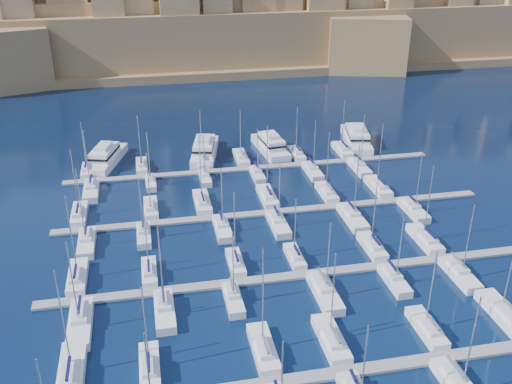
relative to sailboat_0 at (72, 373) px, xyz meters
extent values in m
plane|color=black|center=(34.98, 27.93, -0.77)|extent=(600.00, 600.00, 0.00)
cube|color=slate|center=(34.98, -6.07, -0.57)|extent=(84.00, 2.00, 0.40)
cube|color=slate|center=(34.98, 15.93, -0.57)|extent=(84.00, 2.00, 0.40)
cube|color=slate|center=(34.98, 37.93, -0.57)|extent=(84.00, 2.00, 0.40)
cube|color=slate|center=(34.98, 59.93, -0.57)|extent=(84.00, 2.00, 0.40)
cube|color=silver|center=(0.00, 0.13, -0.21)|extent=(3.12, 10.39, 1.72)
cube|color=silver|center=(0.00, -0.91, 1.00)|extent=(2.18, 4.67, 0.70)
cylinder|color=#9EA0A8|center=(0.00, 0.64, 7.69)|extent=(0.18, 0.18, 14.08)
cube|color=#0F0D38|center=(0.00, -1.43, 2.05)|extent=(0.35, 4.16, 0.35)
cube|color=silver|center=(9.55, -0.85, -0.26)|extent=(2.53, 8.43, 1.62)
cube|color=silver|center=(9.55, -1.70, 0.90)|extent=(1.77, 3.79, 0.70)
cylinder|color=#9EA0A8|center=(9.55, -0.43, 6.18)|extent=(0.18, 0.18, 11.25)
cube|color=#0F0D38|center=(9.55, -2.12, 1.95)|extent=(0.35, 3.37, 0.35)
cube|color=silver|center=(24.30, -0.36, -0.23)|extent=(2.82, 9.41, 1.67)
cube|color=silver|center=(24.30, -1.30, 0.95)|extent=(1.98, 4.24, 0.70)
cylinder|color=#9EA0A8|center=(24.30, 0.11, 7.84)|extent=(0.18, 0.18, 14.47)
cube|color=#595B60|center=(24.30, -1.77, 2.00)|extent=(0.35, 3.77, 0.35)
cube|color=silver|center=(33.62, -0.31, -0.23)|extent=(2.86, 9.53, 1.68)
cube|color=silver|center=(33.62, -1.26, 0.96)|extent=(2.00, 4.29, 0.70)
cylinder|color=#9EA0A8|center=(33.62, 0.17, 6.88)|extent=(0.18, 0.18, 12.55)
cube|color=#595B60|center=(33.62, -1.73, 2.01)|extent=(0.35, 3.81, 0.35)
cube|color=silver|center=(47.29, -0.76, -0.25)|extent=(2.59, 8.63, 1.63)
cube|color=silver|center=(47.29, -1.62, 0.91)|extent=(1.81, 3.88, 0.70)
cylinder|color=#9EA0A8|center=(47.29, -0.32, 6.27)|extent=(0.18, 0.18, 11.41)
cube|color=#595B60|center=(47.29, -2.05, 1.96)|extent=(0.35, 3.45, 0.35)
cube|color=silver|center=(59.51, 0.06, -0.21)|extent=(3.08, 10.26, 1.71)
cube|color=silver|center=(59.51, -0.97, 0.99)|extent=(2.15, 4.62, 0.70)
cylinder|color=#9EA0A8|center=(59.51, 0.57, 6.60)|extent=(0.18, 0.18, 11.91)
cube|color=#595B60|center=(59.51, -1.48, 2.04)|extent=(0.35, 4.10, 0.35)
cylinder|color=#9EA0A8|center=(24.01, -11.37, 5.44)|extent=(0.18, 0.18, 9.84)
cylinder|color=#9EA0A8|center=(33.32, -11.91, 5.99)|extent=(0.18, 0.18, 10.84)
cube|color=#0F0D38|center=(33.32, -10.15, 1.97)|extent=(0.35, 3.52, 0.35)
cube|color=silver|center=(45.95, -10.91, 0.96)|extent=(2.02, 4.33, 0.70)
cylinder|color=#9EA0A8|center=(45.95, -12.36, 7.16)|extent=(0.18, 0.18, 13.10)
cube|color=#595B60|center=(45.95, -10.43, 2.01)|extent=(0.35, 3.85, 0.35)
cube|color=silver|center=(-0.91, 21.65, -0.23)|extent=(2.83, 9.44, 1.67)
cube|color=silver|center=(-0.91, 20.71, 0.95)|extent=(1.98, 4.25, 0.70)
cylinder|color=#9EA0A8|center=(-0.91, 22.12, 7.27)|extent=(0.18, 0.18, 13.33)
cube|color=#0F0D38|center=(-0.91, 20.24, 2.00)|extent=(0.35, 3.78, 0.35)
cube|color=silver|center=(10.22, 20.86, -0.27)|extent=(2.35, 7.85, 1.59)
cube|color=silver|center=(10.22, 20.07, 0.87)|extent=(1.65, 3.53, 0.70)
cylinder|color=#9EA0A8|center=(10.22, 21.25, 5.97)|extent=(0.18, 0.18, 10.90)
cube|color=#0F0D38|center=(10.22, 19.68, 1.92)|extent=(0.35, 3.14, 0.35)
cube|color=silver|center=(24.20, 20.84, -0.27)|extent=(2.35, 7.83, 1.59)
cube|color=silver|center=(24.20, 20.06, 0.87)|extent=(1.64, 3.52, 0.70)
cylinder|color=#9EA0A8|center=(24.20, 21.24, 6.54)|extent=(0.18, 0.18, 12.03)
cube|color=#0F0D38|center=(24.20, 19.67, 1.92)|extent=(0.35, 3.13, 0.35)
cube|color=silver|center=(34.20, 20.68, -0.28)|extent=(2.25, 7.49, 1.57)
cube|color=silver|center=(34.20, 19.93, 0.85)|extent=(1.57, 3.37, 0.70)
cylinder|color=#9EA0A8|center=(34.20, 21.05, 5.49)|extent=(0.18, 0.18, 9.97)
cube|color=#0F0D38|center=(34.20, 19.55, 1.90)|extent=(0.35, 3.00, 0.35)
cube|color=silver|center=(48.13, 21.25, -0.25)|extent=(2.59, 8.64, 1.63)
cube|color=silver|center=(48.13, 20.39, 0.91)|extent=(1.81, 3.89, 0.70)
cylinder|color=#9EA0A8|center=(48.13, 21.68, 6.18)|extent=(0.18, 0.18, 11.24)
cube|color=#0F0D38|center=(48.13, 19.96, 1.96)|extent=(0.35, 3.46, 0.35)
cube|color=silver|center=(58.16, 21.73, -0.23)|extent=(2.88, 9.59, 1.68)
cube|color=silver|center=(58.16, 20.77, 0.96)|extent=(2.01, 4.32, 0.70)
cylinder|color=#9EA0A8|center=(58.16, 22.21, 7.17)|extent=(0.18, 0.18, 13.11)
cube|color=#0F0D38|center=(58.16, 20.29, 2.01)|extent=(0.35, 3.84, 0.35)
cube|color=silver|center=(0.36, 9.68, -0.21)|extent=(3.15, 10.50, 1.73)
cube|color=silver|center=(0.36, 10.73, 1.01)|extent=(2.21, 4.73, 0.70)
cylinder|color=#9EA0A8|center=(0.36, 9.16, 7.06)|extent=(0.18, 0.18, 12.82)
cube|color=#0F0D38|center=(0.36, 11.26, 2.06)|extent=(0.35, 4.20, 0.35)
cube|color=silver|center=(12.05, 10.23, -0.23)|extent=(2.82, 9.41, 1.67)
cube|color=silver|center=(12.05, 11.17, 0.95)|extent=(1.98, 4.23, 0.70)
cylinder|color=#9EA0A8|center=(12.05, 9.76, 7.41)|extent=(0.18, 0.18, 13.62)
cube|color=#0F0D38|center=(12.05, 11.64, 2.00)|extent=(0.35, 3.76, 0.35)
cube|color=silver|center=(22.20, 10.98, -0.27)|extent=(2.37, 7.90, 1.60)
cube|color=silver|center=(22.20, 11.77, 0.88)|extent=(1.66, 3.56, 0.70)
cylinder|color=#9EA0A8|center=(22.20, 10.59, 6.10)|extent=(0.18, 0.18, 11.15)
cube|color=#595B60|center=(22.20, 12.17, 1.93)|extent=(0.35, 3.16, 0.35)
cube|color=silver|center=(36.01, 9.86, -0.22)|extent=(3.04, 10.14, 1.71)
cube|color=silver|center=(36.01, 10.88, 0.99)|extent=(2.13, 4.56, 0.70)
cylinder|color=#9EA0A8|center=(36.01, 9.35, 6.44)|extent=(0.18, 0.18, 11.60)
cube|color=#595B60|center=(36.01, 11.38, 2.04)|extent=(0.35, 4.06, 0.35)
cube|color=silver|center=(47.68, 10.83, -0.26)|extent=(2.46, 8.19, 1.61)
cube|color=silver|center=(47.68, 11.65, 0.89)|extent=(1.72, 3.69, 0.70)
cylinder|color=#9EA0A8|center=(47.68, 10.43, 5.82)|extent=(0.18, 0.18, 10.57)
cube|color=#0F0D38|center=(47.68, 12.06, 1.94)|extent=(0.35, 3.28, 0.35)
cube|color=silver|center=(58.55, 10.31, -0.24)|extent=(2.77, 9.23, 1.66)
cube|color=silver|center=(58.55, 11.24, 0.94)|extent=(1.94, 4.16, 0.70)
cylinder|color=#9EA0A8|center=(58.55, 9.85, 6.59)|extent=(0.18, 0.18, 12.00)
cube|color=#595B60|center=(58.55, 11.70, 1.99)|extent=(0.35, 3.69, 0.35)
cube|color=silver|center=(-2.23, 43.52, -0.24)|extent=(2.75, 9.17, 1.66)
cube|color=silver|center=(-2.23, 42.60, 0.94)|extent=(1.93, 4.13, 0.70)
cylinder|color=#9EA0A8|center=(-2.23, 43.98, 6.78)|extent=(0.18, 0.18, 12.39)
cube|color=#0F0D38|center=(-2.23, 42.14, 1.99)|extent=(0.35, 3.67, 0.35)
cube|color=silver|center=(11.27, 43.31, -0.25)|extent=(2.63, 8.75, 1.64)
cube|color=silver|center=(11.27, 42.43, 0.92)|extent=(1.84, 3.94, 0.70)
cylinder|color=#9EA0A8|center=(11.27, 43.75, 5.95)|extent=(0.18, 0.18, 10.76)
cube|color=#595B60|center=(11.27, 41.99, 1.97)|extent=(0.35, 3.50, 0.35)
cube|color=silver|center=(21.38, 43.86, -0.22)|extent=(2.96, 9.86, 1.69)
cube|color=silver|center=(21.38, 42.88, 0.97)|extent=(2.07, 4.44, 0.70)
cylinder|color=#9EA0A8|center=(21.38, 44.35, 7.38)|extent=(0.18, 0.18, 13.51)
cube|color=#0F0D38|center=(21.38, 42.38, 2.02)|extent=(0.35, 3.94, 0.35)
cube|color=silver|center=(34.65, 43.79, -0.23)|extent=(2.91, 9.71, 1.69)
cube|color=silver|center=(34.65, 42.82, 0.97)|extent=(2.04, 4.37, 0.70)
cylinder|color=#9EA0A8|center=(34.65, 44.27, 7.76)|extent=(0.18, 0.18, 14.29)
cube|color=#0F0D38|center=(34.65, 42.33, 2.02)|extent=(0.35, 3.88, 0.35)
cube|color=silver|center=(47.05, 43.29, -0.25)|extent=(2.61, 8.71, 1.64)
cube|color=silver|center=(47.05, 42.42, 0.92)|extent=(1.83, 3.92, 0.70)
cylinder|color=#9EA0A8|center=(47.05, 43.72, 6.72)|extent=(0.18, 0.18, 12.31)
cube|color=#595B60|center=(47.05, 41.98, 1.97)|extent=(0.35, 3.49, 0.35)
cube|color=silver|center=(58.47, 43.71, -0.23)|extent=(2.86, 9.55, 1.68)
cube|color=silver|center=(58.47, 42.75, 0.96)|extent=(2.01, 4.30, 0.70)
cylinder|color=#9EA0A8|center=(58.47, 44.18, 7.18)|extent=(0.18, 0.18, 13.14)
cube|color=#0F0D38|center=(58.47, 42.27, 2.01)|extent=(0.35, 3.82, 0.35)
cube|color=silver|center=(-0.18, 32.19, -0.23)|extent=(2.84, 9.47, 1.67)
cube|color=silver|center=(-0.18, 33.14, 0.95)|extent=(1.99, 4.26, 0.70)
cylinder|color=#9EA0A8|center=(-0.18, 31.72, 7.40)|extent=(0.18, 0.18, 13.60)
cube|color=#0F0D38|center=(-0.18, 33.62, 2.00)|extent=(0.35, 3.79, 0.35)
cube|color=silver|center=(9.66, 32.90, -0.27)|extent=(2.42, 8.06, 1.60)
cube|color=silver|center=(9.66, 33.71, 0.88)|extent=(1.69, 3.63, 0.70)
cylinder|color=#9EA0A8|center=(9.66, 32.50, 5.69)|extent=(0.18, 0.18, 10.32)
cube|color=#0F0D38|center=(9.66, 34.11, 1.93)|extent=(0.35, 3.22, 0.35)
cube|color=silver|center=(23.75, 32.49, -0.25)|extent=(2.66, 8.87, 1.64)
cube|color=silver|center=(23.75, 33.38, 0.92)|extent=(1.86, 3.99, 0.70)
cylinder|color=#9EA0A8|center=(23.75, 32.05, 6.34)|extent=(0.18, 0.18, 11.52)
cube|color=#0F0D38|center=(23.75, 33.83, 1.97)|extent=(0.35, 3.55, 0.35)
cube|color=silver|center=(34.12, 32.17, -0.23)|extent=(2.85, 9.51, 1.68)
cube|color=silver|center=(34.12, 33.13, 0.96)|extent=(2.00, 4.28, 0.70)
cylinder|color=#9EA0A8|center=(34.12, 31.70, 6.64)|extent=(0.18, 0.18, 12.07)
cube|color=#0F0D38|center=(34.12, 33.60, 2.01)|extent=(0.35, 3.81, 0.35)
cube|color=silver|center=(48.48, 31.82, -0.21)|extent=(3.07, 10.22, 1.71)
cube|color=silver|center=(48.48, 32.84, 0.99)|extent=(2.15, 4.60, 0.70)
cylinder|color=#9EA0A8|center=(48.48, 31.31, 7.75)|extent=(0.18, 0.18, 14.21)
cube|color=#0F0D38|center=(48.48, 33.35, 2.04)|extent=(0.35, 4.09, 0.35)
cube|color=silver|center=(61.11, 32.32, -0.24)|extent=(2.77, 9.23, 1.66)
cube|color=silver|center=(61.11, 33.24, 0.94)|extent=(1.94, 4.15, 0.70)
cylinder|color=#9EA0A8|center=(61.11, 31.86, 6.22)|extent=(0.18, 0.18, 11.25)
cube|color=#0F0D38|center=(61.11, 33.70, 1.99)|extent=(0.35, 3.69, 0.35)
cube|color=silver|center=(-2.13, 64.79, -0.28)|extent=(2.32, 7.72, 1.59)
cube|color=silver|center=(-2.13, 64.02, 0.87)|extent=(1.62, 3.48, 0.70)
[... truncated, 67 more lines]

